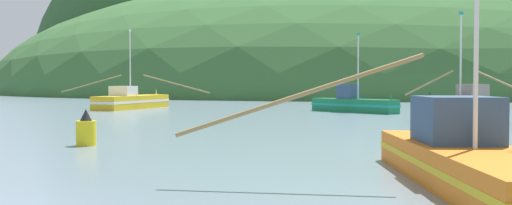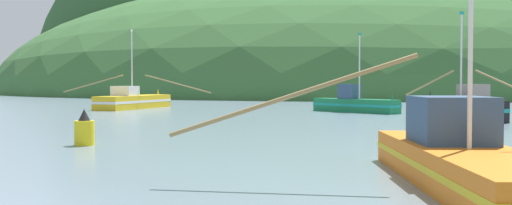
{
  "view_description": "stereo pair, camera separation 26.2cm",
  "coord_description": "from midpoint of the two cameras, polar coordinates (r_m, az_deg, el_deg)",
  "views": [
    {
      "loc": [
        10.15,
        -8.74,
        2.7
      ],
      "look_at": [
        0.84,
        28.46,
        1.4
      ],
      "focal_mm": 42.4,
      "sensor_mm": 36.0,
      "label": 1
    },
    {
      "loc": [
        10.41,
        -8.68,
        2.7
      ],
      "look_at": [
        0.84,
        28.46,
        1.4
      ],
      "focal_mm": 42.4,
      "sensor_mm": 36.0,
      "label": 2
    }
  ],
  "objects": [
    {
      "name": "channel_buoy",
      "position": [
        26.72,
        -15.62,
        -2.55
      ],
      "size": [
        0.85,
        0.85,
        1.55
      ],
      "color": "yellow",
      "rests_on": "ground"
    },
    {
      "name": "fishing_boat_green",
      "position": [
        54.51,
        9.4,
        -0.1
      ],
      "size": [
        8.17,
        6.37,
        7.03
      ],
      "rotation": [
        0.0,
        0.0,
        5.68
      ],
      "color": "#197A47",
      "rests_on": "ground"
    },
    {
      "name": "fishing_boat_orange",
      "position": [
        16.7,
        19.31,
        -4.99
      ],
      "size": [
        14.86,
        11.19,
        7.59
      ],
      "rotation": [
        0.0,
        0.0,
        4.94
      ],
      "color": "orange",
      "rests_on": "ground"
    },
    {
      "name": "hill_far_left",
      "position": [
        170.14,
        -0.54,
        1.04
      ],
      "size": [
        123.22,
        98.57,
        108.51
      ],
      "primitive_type": "ellipsoid",
      "color": "#2D562D",
      "rests_on": "ground"
    },
    {
      "name": "fishing_boat_black",
      "position": [
        41.41,
        19.26,
        -0.65
      ],
      "size": [
        7.43,
        8.61,
        7.24
      ],
      "rotation": [
        0.0,
        0.0,
        3.85
      ],
      "color": "black",
      "rests_on": "ground"
    },
    {
      "name": "fishing_boat_yellow",
      "position": [
        62.53,
        -11.38,
        0.16
      ],
      "size": [
        17.0,
        11.38,
        8.0
      ],
      "rotation": [
        0.0,
        0.0,
        1.49
      ],
      "color": "gold",
      "rests_on": "ground"
    },
    {
      "name": "hill_mid_left",
      "position": [
        162.54,
        10.54,
        0.96
      ],
      "size": [
        197.84,
        158.27,
        57.93
      ],
      "primitive_type": "ellipsoid",
      "color": "#386633",
      "rests_on": "ground"
    }
  ]
}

